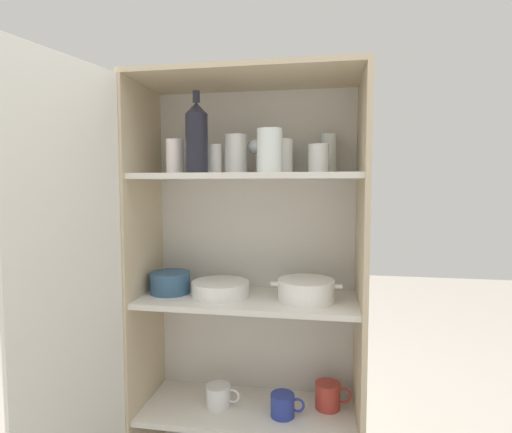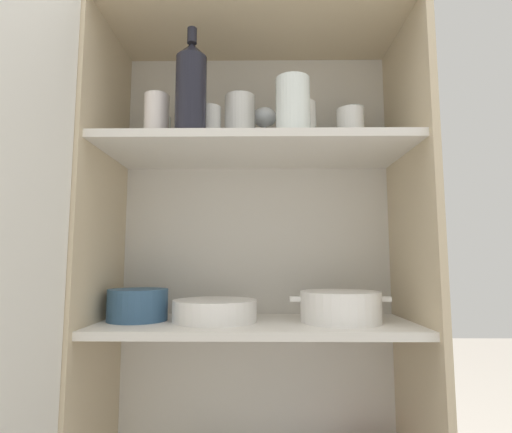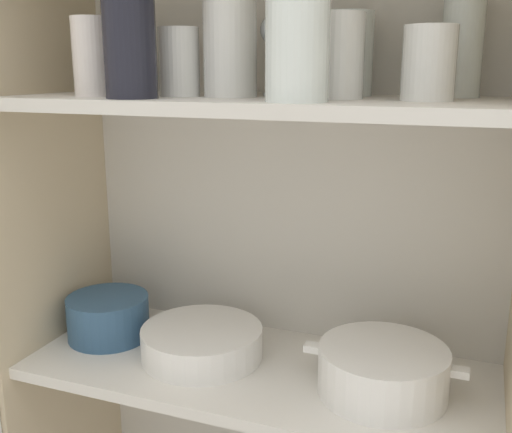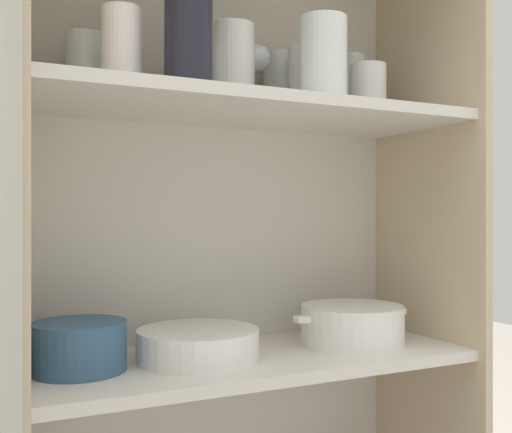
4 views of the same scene
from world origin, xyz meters
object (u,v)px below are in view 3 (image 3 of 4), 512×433
object	(u,v)px
plate_stack_white	(202,342)
casserole_dish	(383,371)
mixing_bowl_large	(108,315)
wine_bottle	(128,12)

from	to	relation	value
plate_stack_white	casserole_dish	size ratio (longest dim) A/B	0.84
mixing_bowl_large	casserole_dish	size ratio (longest dim) A/B	0.60
plate_stack_white	mixing_bowl_large	size ratio (longest dim) A/B	1.41
wine_bottle	casserole_dish	xyz separation A→B (m)	(0.37, 0.09, -0.53)
wine_bottle	mixing_bowl_large	bearing A→B (deg)	142.84
wine_bottle	casserole_dish	size ratio (longest dim) A/B	1.09
mixing_bowl_large	plate_stack_white	bearing A→B (deg)	-2.77
plate_stack_white	casserole_dish	distance (m)	0.32
wine_bottle	plate_stack_white	world-z (taller)	wine_bottle
plate_stack_white	casserole_dish	xyz separation A→B (m)	(0.32, -0.01, 0.01)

